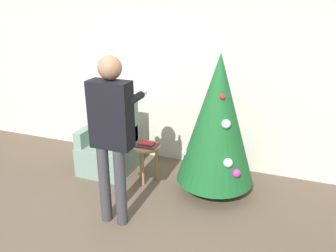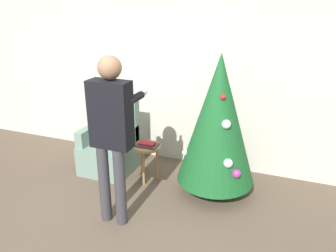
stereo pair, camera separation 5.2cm
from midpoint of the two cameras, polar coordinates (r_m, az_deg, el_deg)
name	(u,v)px [view 2 (the right image)]	position (r m, az deg, el deg)	size (l,w,h in m)	color
ground_plane	(79,248)	(3.54, -14.81, -19.81)	(14.00, 14.00, 0.00)	brown
wall_back	(163,71)	(4.76, -0.56, 9.62)	(8.00, 0.06, 2.70)	beige
christmas_tree	(218,120)	(3.93, 9.07, 1.02)	(0.95, 0.95, 1.75)	brown
armchair	(110,147)	(4.73, -9.69, -3.57)	(0.68, 0.65, 0.99)	gray
person_standing	(111,127)	(3.34, -9.40, -0.13)	(0.44, 0.57, 1.80)	#38383D
side_stool	(147,152)	(4.34, -3.28, -4.55)	(0.37, 0.37, 0.51)	#A37547
laptop	(147,145)	(4.30, -3.31, -3.30)	(0.29, 0.21, 0.02)	#38383D
book	(147,143)	(4.29, -3.31, -3.03)	(0.21, 0.12, 0.02)	#B21E23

